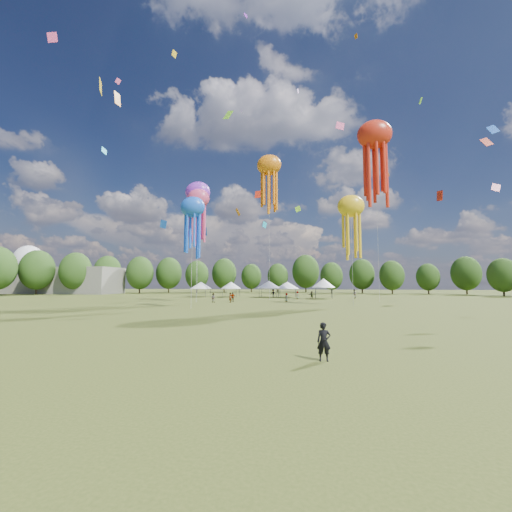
# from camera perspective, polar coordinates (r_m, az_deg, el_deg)

# --- Properties ---
(ground) EXTENTS (300.00, 300.00, 0.00)m
(ground) POSITION_cam_1_polar(r_m,az_deg,el_deg) (18.42, -10.26, -14.93)
(ground) COLOR #384416
(ground) RESTS_ON ground
(observer_main) EXTENTS (0.62, 0.43, 1.60)m
(observer_main) POSITION_cam_1_polar(r_m,az_deg,el_deg) (14.30, 11.93, -14.62)
(observer_main) COLOR black
(observer_main) RESTS_ON ground
(spectator_near) EXTENTS (0.82, 0.67, 1.56)m
(spectator_near) POSITION_cam_1_polar(r_m,az_deg,el_deg) (54.62, -7.61, -7.37)
(spectator_near) COLOR gray
(spectator_near) RESTS_ON ground
(spectators_far) EXTENTS (23.59, 22.39, 1.92)m
(spectators_far) POSITION_cam_1_polar(r_m,az_deg,el_deg) (66.88, 7.03, -6.83)
(spectators_far) COLOR gray
(spectators_far) RESTS_ON ground
(festival_tents) EXTENTS (33.19, 11.03, 4.23)m
(festival_tents) POSITION_cam_1_polar(r_m,az_deg,el_deg) (73.91, 1.33, -5.11)
(festival_tents) COLOR #47474C
(festival_tents) RESTS_ON ground
(show_kites) EXTENTS (36.44, 25.60, 32.60)m
(show_kites) POSITION_cam_1_polar(r_m,az_deg,el_deg) (58.73, 7.24, 13.25)
(show_kites) COLOR #E74476
(show_kites) RESTS_ON ground
(small_kites) EXTENTS (69.28, 60.26, 44.89)m
(small_kites) POSITION_cam_1_polar(r_m,az_deg,el_deg) (65.81, 1.31, 17.94)
(small_kites) COLOR #E74476
(small_kites) RESTS_ON ground
(treeline) EXTENTS (201.57, 95.24, 13.43)m
(treeline) POSITION_cam_1_polar(r_m,az_deg,el_deg) (80.30, 2.25, -2.46)
(treeline) COLOR #38281C
(treeline) RESTS_ON ground
(hangar) EXTENTS (40.00, 12.00, 8.00)m
(hangar) POSITION_cam_1_polar(r_m,az_deg,el_deg) (118.44, -31.96, -3.73)
(hangar) COLOR gray
(hangar) RESTS_ON ground
(radome) EXTENTS (9.00, 9.00, 16.00)m
(radome) POSITION_cam_1_polar(r_m,az_deg,el_deg) (133.90, -35.30, -1.05)
(radome) COLOR white
(radome) RESTS_ON ground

